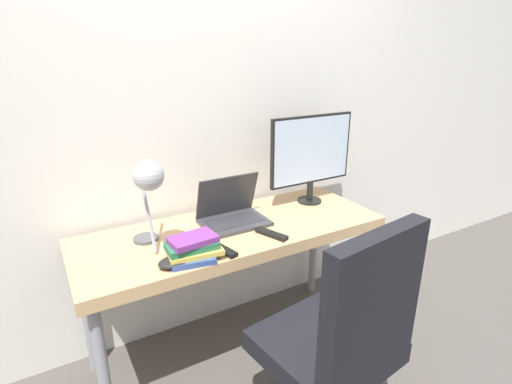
# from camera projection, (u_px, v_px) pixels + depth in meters

# --- Properties ---
(ground_plane) EXTENTS (12.00, 12.00, 0.00)m
(ground_plane) POSITION_uv_depth(u_px,v_px,m) (261.00, 381.00, 2.03)
(ground_plane) COLOR #514C47
(wall_back) EXTENTS (8.00, 0.05, 2.60)m
(wall_back) POSITION_uv_depth(u_px,v_px,m) (200.00, 107.00, 2.11)
(wall_back) COLOR silver
(wall_back) RESTS_ON ground_plane
(desk) EXTENTS (1.55, 0.58, 0.74)m
(desk) POSITION_uv_depth(u_px,v_px,m) (233.00, 241.00, 2.04)
(desk) COLOR tan
(desk) RESTS_ON ground_plane
(laptop) EXTENTS (0.33, 0.24, 0.25)m
(laptop) POSITION_uv_depth(u_px,v_px,m) (232.00, 213.00, 2.06)
(laptop) COLOR #38383D
(laptop) RESTS_ON desk
(monitor) EXTENTS (0.53, 0.14, 0.51)m
(monitor) POSITION_uv_depth(u_px,v_px,m) (311.00, 153.00, 2.26)
(monitor) COLOR black
(monitor) RESTS_ON desk
(desk_lamp) EXTENTS (0.13, 0.29, 0.43)m
(desk_lamp) POSITION_uv_depth(u_px,v_px,m) (148.00, 183.00, 1.66)
(desk_lamp) COLOR #4C4C51
(desk_lamp) RESTS_ON desk
(office_chair) EXTENTS (0.58, 0.59, 1.04)m
(office_chair) POSITION_uv_depth(u_px,v_px,m) (343.00, 334.00, 1.54)
(office_chair) COLOR black
(office_chair) RESTS_ON ground_plane
(book_stack) EXTENTS (0.25, 0.19, 0.10)m
(book_stack) POSITION_uv_depth(u_px,v_px,m) (193.00, 248.00, 1.71)
(book_stack) COLOR #334C8C
(book_stack) RESTS_ON desk
(tv_remote) EXTENTS (0.10, 0.18, 0.02)m
(tv_remote) POSITION_uv_depth(u_px,v_px,m) (272.00, 234.00, 1.92)
(tv_remote) COLOR black
(tv_remote) RESTS_ON desk
(media_remote) EXTENTS (0.08, 0.17, 0.02)m
(media_remote) POSITION_uv_depth(u_px,v_px,m) (223.00, 250.00, 1.78)
(media_remote) COLOR black
(media_remote) RESTS_ON desk
(game_controller) EXTENTS (0.15, 0.10, 0.04)m
(game_controller) POSITION_uv_depth(u_px,v_px,m) (176.00, 261.00, 1.66)
(game_controller) COLOR black
(game_controller) RESTS_ON desk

